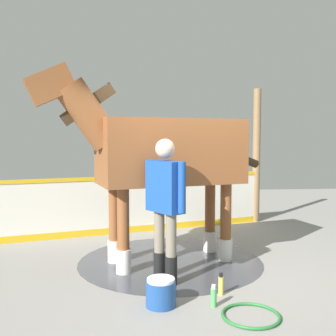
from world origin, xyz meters
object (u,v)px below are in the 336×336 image
Objects in this scene: handler at (165,199)px; wash_bucket at (161,292)px; hose_coil at (251,315)px; bottle_shampoo at (221,285)px; bottle_spray at (214,297)px; horse at (162,154)px.

handler is 5.52× the size of wash_bucket.
wash_bucket is 0.95m from hose_coil.
bottle_spray is (-0.31, 0.15, -0.01)m from bottle_shampoo.
bottle_shampoo is (-0.47, -0.60, -0.92)m from handler.
horse is 2.06m from wash_bucket.
wash_bucket is (-0.71, 0.10, -0.89)m from handler.
bottle_spray is (-1.56, -0.44, -1.45)m from horse.
hose_coil is at bearing 96.32° from horse.
bottle_spray is at bearing -93.79° from handler.
handler is 1.66m from hose_coil.
bottle_shampoo reaches higher than bottle_spray.
handler is 7.44× the size of bottle_spray.
horse reaches higher than wash_bucket.
handler is 6.92× the size of bottle_shampoo.
horse is 13.92× the size of bottle_spray.
handler reaches higher than bottle_spray.
bottle_shampoo reaches higher than hose_coil.
horse reaches higher than bottle_spray.
bottle_spray is 0.43m from hose_coil.
horse reaches higher than handler.
hose_coil is at bearing -87.68° from handler.
wash_bucket is at bearing 83.33° from bottle_spray.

